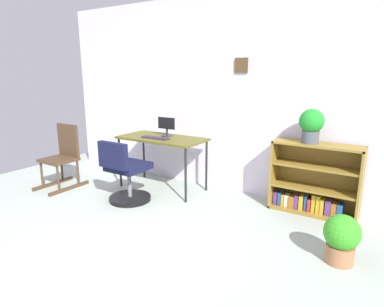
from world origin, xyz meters
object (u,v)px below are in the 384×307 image
at_px(bookshelf_low, 314,183).
at_px(keyboard, 155,138).
at_px(potted_plant_floor, 341,237).
at_px(desk, 162,141).
at_px(office_chair, 126,176).
at_px(rocking_chair, 63,156).
at_px(potted_plant_on_shelf, 311,124).
at_px(monitor, 167,126).

bearing_deg(bookshelf_low, keyboard, -168.31).
xyz_separation_m(bookshelf_low, potted_plant_floor, (0.45, -0.96, -0.12)).
relative_size(bookshelf_low, potted_plant_floor, 2.23).
distance_m(desk, office_chair, 0.72).
relative_size(office_chair, bookshelf_low, 0.83).
relative_size(rocking_chair, potted_plant_on_shelf, 2.32).
relative_size(desk, keyboard, 2.95).
distance_m(monitor, potted_plant_floor, 2.59).
xyz_separation_m(office_chair, bookshelf_low, (2.02, 0.93, 0.02)).
relative_size(keyboard, bookshelf_low, 0.42).
xyz_separation_m(monitor, potted_plant_on_shelf, (1.87, 0.14, 0.17)).
height_order(desk, keyboard, keyboard).
bearing_deg(desk, bookshelf_low, 8.68).
bearing_deg(monitor, bookshelf_low, 5.67).
relative_size(office_chair, potted_plant_floor, 1.84).
xyz_separation_m(rocking_chair, potted_plant_on_shelf, (3.10, 0.91, 0.58)).
distance_m(desk, potted_plant_on_shelf, 1.92).
xyz_separation_m(keyboard, office_chair, (-0.06, -0.52, -0.39)).
xyz_separation_m(potted_plant_on_shelf, potted_plant_floor, (0.53, -0.91, -0.79)).
distance_m(bookshelf_low, potted_plant_floor, 1.07).
distance_m(desk, monitor, 0.22).
bearing_deg(potted_plant_on_shelf, keyboard, -169.46).
distance_m(rocking_chair, potted_plant_floor, 3.63).
relative_size(keyboard, rocking_chair, 0.46).
distance_m(monitor, rocking_chair, 1.51).
bearing_deg(monitor, office_chair, -96.42).
relative_size(monitor, office_chair, 0.34).
bearing_deg(rocking_chair, potted_plant_on_shelf, 16.34).
relative_size(desk, bookshelf_low, 1.24).
xyz_separation_m(keyboard, bookshelf_low, (1.97, 0.41, -0.38)).
bearing_deg(bookshelf_low, potted_plant_on_shelf, -144.10).
distance_m(monitor, bookshelf_low, 2.02).
xyz_separation_m(desk, keyboard, (-0.02, -0.11, 0.06)).
relative_size(desk, potted_plant_floor, 2.76).
height_order(keyboard, office_chair, office_chair).
distance_m(keyboard, rocking_chair, 1.36).
height_order(desk, office_chair, office_chair).
bearing_deg(potted_plant_on_shelf, desk, -172.63).
distance_m(desk, bookshelf_low, 1.99).
relative_size(office_chair, rocking_chair, 0.91).
distance_m(rocking_chair, bookshelf_low, 3.32).
bearing_deg(rocking_chair, monitor, 32.05).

